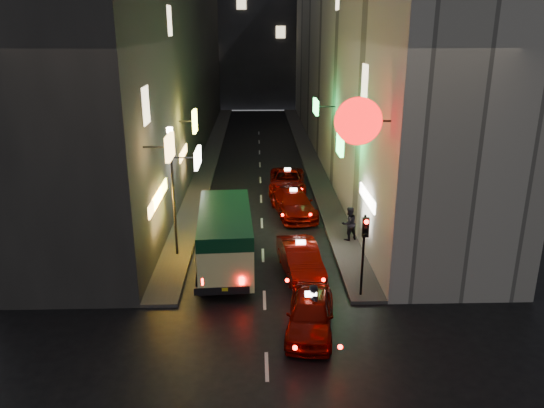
{
  "coord_description": "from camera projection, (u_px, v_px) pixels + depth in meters",
  "views": [
    {
      "loc": [
        -0.27,
        -10.93,
        10.72
      ],
      "look_at": [
        0.45,
        13.0,
        2.67
      ],
      "focal_mm": 35.0,
      "sensor_mm": 36.0,
      "label": 1
    }
  ],
  "objects": [
    {
      "name": "pedestrian_sidewalk",
      "position": [
        349.0,
        221.0,
        27.33
      ],
      "size": [
        0.89,
        0.76,
        2.02
      ],
      "primitive_type": "imported",
      "rotation": [
        0.0,
        0.0,
        3.59
      ],
      "color": "black",
      "rests_on": "sidewalk_right"
    },
    {
      "name": "taxi_near",
      "position": [
        310.0,
        311.0,
        19.39
      ],
      "size": [
        2.88,
        5.47,
        1.83
      ],
      "color": "#680600",
      "rests_on": "ground"
    },
    {
      "name": "traffic_light",
      "position": [
        365.0,
        239.0,
        21.06
      ],
      "size": [
        0.26,
        0.43,
        3.5
      ],
      "color": "black",
      "rests_on": "sidewalk_right"
    },
    {
      "name": "building_left",
      "position": [
        160.0,
        49.0,
        42.89
      ],
      "size": [
        7.55,
        52.0,
        18.0
      ],
      "color": "#363431",
      "rests_on": "ground"
    },
    {
      "name": "building_far",
      "position": [
        257.0,
        24.0,
        72.81
      ],
      "size": [
        30.0,
        10.0,
        22.0
      ],
      "primitive_type": "cube",
      "color": "#333338",
      "rests_on": "ground"
    },
    {
      "name": "taxi_far",
      "position": [
        287.0,
        179.0,
        35.98
      ],
      "size": [
        2.45,
        5.45,
        1.87
      ],
      "color": "#680600",
      "rests_on": "ground"
    },
    {
      "name": "taxi_second",
      "position": [
        300.0,
        256.0,
        23.93
      ],
      "size": [
        2.82,
        5.53,
        1.86
      ],
      "color": "#680600",
      "rests_on": "ground"
    },
    {
      "name": "sidewalk_right",
      "position": [
        308.0,
        155.0,
        46.09
      ],
      "size": [
        1.5,
        52.0,
        0.15
      ],
      "primitive_type": "cube",
      "color": "#403D3B",
      "rests_on": "ground"
    },
    {
      "name": "minibus",
      "position": [
        225.0,
        233.0,
        24.11
      ],
      "size": [
        2.67,
        6.71,
        2.84
      ],
      "color": "#F8F79B",
      "rests_on": "ground"
    },
    {
      "name": "taxi_third",
      "position": [
        293.0,
        201.0,
        31.43
      ],
      "size": [
        3.1,
        5.75,
        1.91
      ],
      "color": "#680600",
      "rests_on": "ground"
    },
    {
      "name": "lamp_post",
      "position": [
        173.0,
        184.0,
        24.79
      ],
      "size": [
        0.28,
        0.28,
        6.22
      ],
      "color": "black",
      "rests_on": "sidewalk_left"
    },
    {
      "name": "pedestrian_crossing",
      "position": [
        314.0,
        304.0,
        19.38
      ],
      "size": [
        0.64,
        0.8,
        2.11
      ],
      "primitive_type": "imported",
      "rotation": [
        0.0,
        0.0,
        1.88
      ],
      "color": "black",
      "rests_on": "ground"
    },
    {
      "name": "sidewalk_left",
      "position": [
        211.0,
        156.0,
        45.85
      ],
      "size": [
        1.5,
        52.0,
        0.15
      ],
      "primitive_type": "cube",
      "color": "#403D3B",
      "rests_on": "ground"
    },
    {
      "name": "building_right",
      "position": [
        356.0,
        48.0,
        43.35
      ],
      "size": [
        8.22,
        52.0,
        18.0
      ],
      "color": "#B9B5AA",
      "rests_on": "ground"
    }
  ]
}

